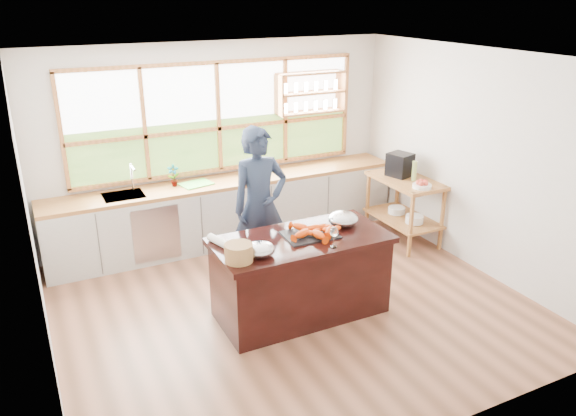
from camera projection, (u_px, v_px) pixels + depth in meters
ground_plane at (292, 304)px, 6.32m from camera, size 5.00×5.00×0.00m
room_shell at (274, 142)px, 6.12m from camera, size 5.02×4.52×2.71m
back_counter at (228, 210)px, 7.77m from camera, size 4.90×0.63×0.90m
right_shelf_unit at (405, 199)px, 7.75m from camera, size 0.62×1.10×0.90m
island at (301, 276)px, 5.99m from camera, size 1.85×0.90×0.90m
cook at (260, 206)px, 6.57m from camera, size 0.70×0.47×1.89m
potted_plant at (173, 176)px, 7.31m from camera, size 0.18×0.14×0.29m
cutting_board at (196, 184)px, 7.43m from camera, size 0.45×0.38×0.01m
espresso_machine at (400, 165)px, 7.72m from camera, size 0.36×0.37×0.32m
wine_bottle at (414, 171)px, 7.54m from camera, size 0.07×0.07×0.27m
fruit_bowl at (422, 185)px, 7.28m from camera, size 0.25×0.25×0.11m
slate_board at (310, 235)px, 5.88m from camera, size 0.57×0.43×0.02m
lobster_pile at (313, 231)px, 5.84m from camera, size 0.52×0.48×0.08m
mixing_bowl_left at (260, 249)px, 5.42m from camera, size 0.30×0.30×0.14m
mixing_bowl_right at (343, 219)px, 6.12m from camera, size 0.34×0.34×0.16m
wine_glass at (334, 233)px, 5.55m from camera, size 0.08×0.08×0.22m
wicker_basket at (239, 253)px, 5.30m from camera, size 0.27×0.27×0.17m
parchment_roll at (219, 241)px, 5.65m from camera, size 0.16×0.31×0.08m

